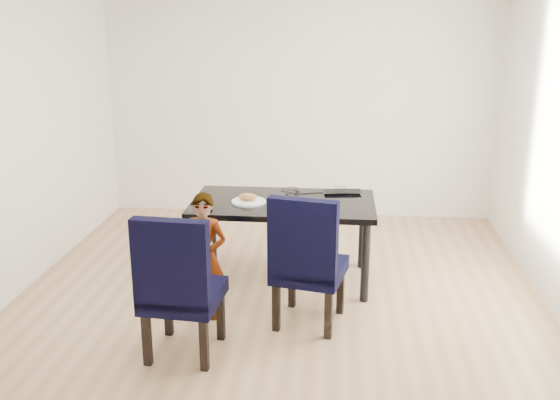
# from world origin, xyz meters

# --- Properties ---
(floor) EXTENTS (4.50, 5.00, 0.01)m
(floor) POSITION_xyz_m (0.00, 0.00, -0.01)
(floor) COLOR tan
(floor) RESTS_ON ground
(wall_back) EXTENTS (4.50, 0.01, 2.70)m
(wall_back) POSITION_xyz_m (0.00, 2.50, 1.35)
(wall_back) COLOR white
(wall_back) RESTS_ON ground
(wall_front) EXTENTS (4.50, 0.01, 2.70)m
(wall_front) POSITION_xyz_m (0.00, -2.50, 1.35)
(wall_front) COLOR white
(wall_front) RESTS_ON ground
(wall_left) EXTENTS (0.01, 5.00, 2.70)m
(wall_left) POSITION_xyz_m (-2.25, 0.00, 1.35)
(wall_left) COLOR silver
(wall_left) RESTS_ON ground
(dining_table) EXTENTS (1.60, 0.90, 0.75)m
(dining_table) POSITION_xyz_m (0.00, 0.50, 0.38)
(dining_table) COLOR black
(dining_table) RESTS_ON floor
(chair_left) EXTENTS (0.55, 0.57, 1.07)m
(chair_left) POSITION_xyz_m (-0.58, -0.82, 0.54)
(chair_left) COLOR black
(chair_left) RESTS_ON floor
(chair_right) EXTENTS (0.61, 0.63, 1.07)m
(chair_right) POSITION_xyz_m (0.28, -0.28, 0.53)
(chair_right) COLOR black
(chair_right) RESTS_ON floor
(child) EXTENTS (0.41, 0.32, 1.02)m
(child) POSITION_xyz_m (-0.55, -0.26, 0.51)
(child) COLOR #F23914
(child) RESTS_ON floor
(plate) EXTENTS (0.31, 0.31, 0.02)m
(plate) POSITION_xyz_m (-0.30, 0.43, 0.76)
(plate) COLOR white
(plate) RESTS_ON dining_table
(sandwich) EXTENTS (0.18, 0.13, 0.07)m
(sandwich) POSITION_xyz_m (-0.31, 0.44, 0.80)
(sandwich) COLOR #9F6D38
(sandwich) RESTS_ON plate
(laptop) EXTENTS (0.37, 0.27, 0.03)m
(laptop) POSITION_xyz_m (0.51, 0.85, 0.76)
(laptop) COLOR black
(laptop) RESTS_ON dining_table
(cable_tangle) EXTENTS (0.15, 0.15, 0.01)m
(cable_tangle) POSITION_xyz_m (0.06, 0.74, 0.75)
(cable_tangle) COLOR black
(cable_tangle) RESTS_ON dining_table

